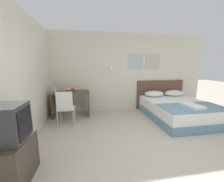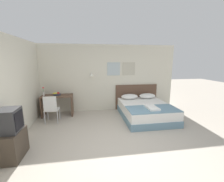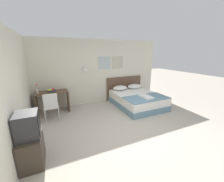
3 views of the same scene
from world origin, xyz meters
name	(u,v)px [view 1 (image 1 of 3)]	position (x,y,z in m)	size (l,w,h in m)	color
ground_plane	(169,162)	(0.00, 0.00, 0.00)	(24.00, 24.00, 0.00)	#B2A899
wall_back	(125,73)	(0.01, 2.88, 1.33)	(5.82, 0.31, 2.65)	beige
bed	(177,110)	(1.33, 1.74, 0.25)	(1.66, 2.09, 0.51)	#66899E
headboard	(160,94)	(1.33, 2.82, 0.52)	(1.78, 0.06, 1.03)	brown
pillow_left	(154,94)	(0.95, 2.52, 0.61)	(0.67, 0.43, 0.20)	white
pillow_right	(174,93)	(1.70, 2.52, 0.61)	(0.67, 0.43, 0.20)	white
throw_blanket	(193,107)	(1.33, 1.14, 0.52)	(1.61, 0.84, 0.02)	#66899E
folded_towel_near_foot	(188,104)	(1.30, 1.28, 0.57)	(0.32, 0.29, 0.06)	white
folded_towel_mid_bed	(197,107)	(1.31, 0.99, 0.57)	(0.32, 0.26, 0.06)	white
desk	(71,99)	(-1.82, 2.46, 0.53)	(1.09, 0.57, 0.78)	brown
desk_chair	(65,106)	(-1.89, 1.75, 0.54)	(0.43, 0.43, 0.93)	white
fruit_bowl	(71,90)	(-1.83, 2.48, 0.82)	(0.29, 0.27, 0.13)	#333842
flower_vase	(55,88)	(-2.27, 2.42, 0.90)	(0.07, 0.07, 0.33)	silver
tv_stand	(14,162)	(-2.29, -0.01, 0.30)	(0.40, 0.65, 0.60)	#3D3328
television	(9,123)	(-2.28, -0.01, 0.84)	(0.39, 0.45, 0.49)	#2D2D30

